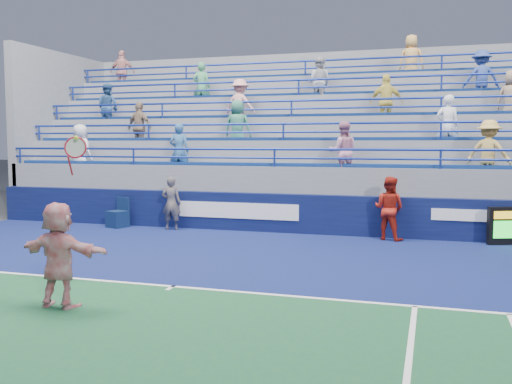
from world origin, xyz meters
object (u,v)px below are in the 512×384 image
(line_judge, at_px, (171,203))
(ball_girl, at_px, (389,209))
(judge_chair, at_px, (118,218))
(tennis_player, at_px, (59,255))

(line_judge, distance_m, ball_girl, 6.17)
(judge_chair, relative_size, line_judge, 0.58)
(judge_chair, bearing_deg, line_judge, 2.35)
(judge_chair, distance_m, tennis_player, 8.35)
(tennis_player, bearing_deg, ball_girl, 60.39)
(tennis_player, xyz_separation_m, ball_girl, (4.39, 7.73, 0.00))
(tennis_player, xyz_separation_m, line_judge, (-1.78, 7.63, -0.05))
(judge_chair, height_order, line_judge, line_judge)
(judge_chair, height_order, ball_girl, ball_girl)
(line_judge, bearing_deg, ball_girl, 172.53)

